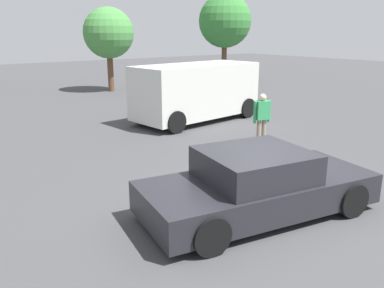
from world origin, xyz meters
TOP-DOWN VIEW (x-y plane):
  - ground_plane at (0.00, 0.00)m, footprint 80.00×80.00m
  - sedan_foreground at (-0.23, -0.18)m, footprint 4.60×2.59m
  - van_white at (3.83, 6.85)m, footprint 5.08×2.56m
  - pedestrian at (3.32, 3.05)m, footprint 0.55×0.34m
  - tree_back_right at (13.69, 16.34)m, footprint 3.58×3.58m
  - tree_far_right at (4.78, 15.88)m, footprint 2.76×2.76m

SIDE VIEW (x-z plane):
  - ground_plane at x=0.00m, z-range 0.00..0.00m
  - sedan_foreground at x=-0.23m, z-range -0.05..1.19m
  - pedestrian at x=3.32m, z-range 0.14..1.67m
  - van_white at x=3.83m, z-range 0.09..2.20m
  - tree_far_right at x=4.78m, z-range 0.89..5.46m
  - tree_back_right at x=13.69m, z-range 1.06..6.81m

